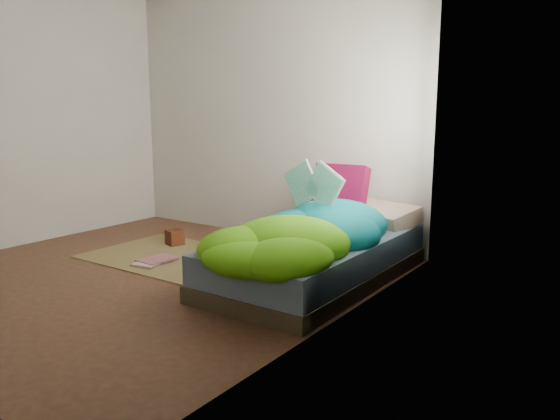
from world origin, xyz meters
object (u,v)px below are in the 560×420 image
object	(u,v)px
bed	(317,259)
wooden_box	(175,237)
pillow_magenta	(340,192)
floor_book_a	(141,261)
floor_book_b	(149,258)
open_book	(312,173)

from	to	relation	value
bed	wooden_box	world-z (taller)	bed
pillow_magenta	floor_book_a	xyz separation A→B (m)	(-1.25, -1.27, -0.56)
pillow_magenta	wooden_box	size ratio (longest dim) A/B	3.33
bed	pillow_magenta	size ratio (longest dim) A/B	4.12
pillow_magenta	floor_book_b	xyz separation A→B (m)	(-1.26, -1.17, -0.56)
pillow_magenta	open_book	xyz separation A→B (m)	(0.09, -0.64, 0.24)
wooden_box	pillow_magenta	bearing A→B (deg)	24.11
bed	wooden_box	bearing A→B (deg)	175.67
bed	wooden_box	xyz separation A→B (m)	(-1.70, 0.13, -0.08)
bed	floor_book_a	size ratio (longest dim) A/B	6.84
bed	open_book	distance (m)	0.69
bed	floor_book_b	distance (m)	1.56
wooden_box	floor_book_b	world-z (taller)	wooden_box
open_book	floor_book_a	distance (m)	1.69
bed	pillow_magenta	bearing A→B (deg)	106.87
wooden_box	floor_book_a	world-z (taller)	wooden_box
bed	open_book	bearing A→B (deg)	134.15
pillow_magenta	floor_book_b	distance (m)	1.81
floor_book_a	floor_book_b	distance (m)	0.11
open_book	bed	bearing A→B (deg)	-38.28
bed	open_book	size ratio (longest dim) A/B	4.17
floor_book_a	floor_book_b	xyz separation A→B (m)	(-0.01, 0.10, 0.00)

